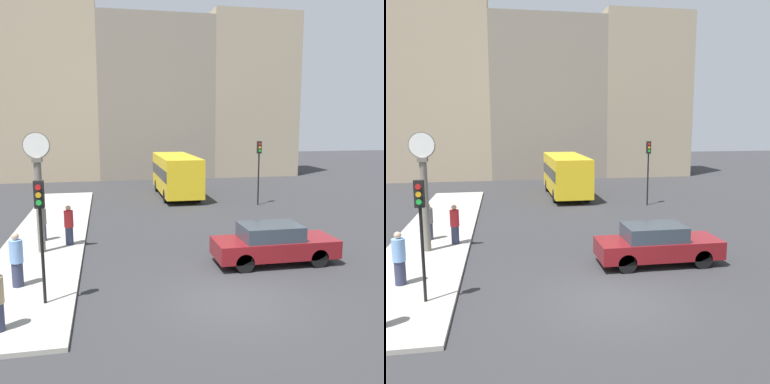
% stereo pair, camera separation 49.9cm
% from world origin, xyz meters
% --- Properties ---
extents(ground_plane, '(120.00, 120.00, 0.00)m').
position_xyz_m(ground_plane, '(0.00, 0.00, 0.00)').
color(ground_plane, '#2D2D30').
extents(sidewalk_corner, '(3.32, 22.26, 0.13)m').
position_xyz_m(sidewalk_corner, '(-6.29, 9.13, 0.06)').
color(sidewalk_corner, '#A39E93').
rests_on(sidewalk_corner, ground_plane).
extents(building_row, '(29.55, 5.00, 19.41)m').
position_xyz_m(building_row, '(-0.85, 29.65, 8.43)').
color(building_row, tan).
rests_on(building_row, ground_plane).
extents(sedan_car, '(4.55, 1.75, 1.49)m').
position_xyz_m(sedan_car, '(2.39, 3.01, 0.75)').
color(sedan_car, maroon).
rests_on(sedan_car, ground_plane).
extents(bus_distant, '(2.46, 7.67, 2.88)m').
position_xyz_m(bus_distant, '(1.24, 18.16, 1.64)').
color(bus_distant, gold).
rests_on(bus_distant, ground_plane).
extents(traffic_light_near, '(0.26, 0.24, 3.52)m').
position_xyz_m(traffic_light_near, '(-5.45, 0.66, 2.66)').
color(traffic_light_near, black).
rests_on(traffic_light_near, sidewalk_corner).
extents(traffic_light_far, '(0.26, 0.24, 4.04)m').
position_xyz_m(traffic_light_far, '(5.82, 13.95, 2.88)').
color(traffic_light_far, black).
rests_on(traffic_light_far, ground_plane).
extents(street_clock, '(1.02, 0.36, 4.72)m').
position_xyz_m(street_clock, '(-6.21, 5.77, 2.58)').
color(street_clock, '#666056').
rests_on(street_clock, sidewalk_corner).
extents(pedestrian_grey_jacket, '(0.37, 0.37, 1.63)m').
position_xyz_m(pedestrian_grey_jacket, '(-6.40, 7.46, 0.93)').
color(pedestrian_grey_jacket, '#2D334C').
rests_on(pedestrian_grey_jacket, sidewalk_corner).
extents(pedestrian_blue_stripe, '(0.40, 0.40, 1.72)m').
position_xyz_m(pedestrian_blue_stripe, '(-6.45, 2.15, 0.98)').
color(pedestrian_blue_stripe, '#2D334C').
rests_on(pedestrian_blue_stripe, sidewalk_corner).
extents(pedestrian_red_top, '(0.38, 0.38, 1.68)m').
position_xyz_m(pedestrian_red_top, '(-5.22, 6.64, 0.96)').
color(pedestrian_red_top, '#2D334C').
rests_on(pedestrian_red_top, sidewalk_corner).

